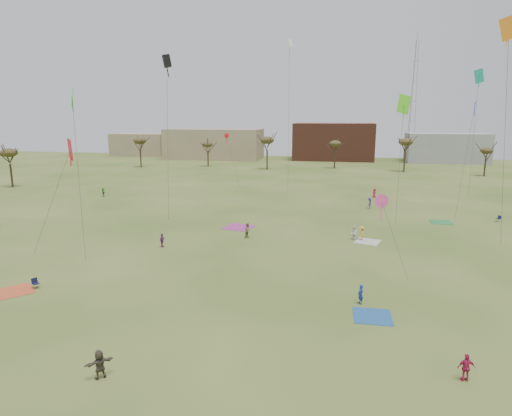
% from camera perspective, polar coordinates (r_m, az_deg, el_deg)
% --- Properties ---
extents(ground, '(260.00, 260.00, 0.00)m').
position_cam_1_polar(ground, '(32.96, -4.18, -13.72)').
color(ground, '#375219').
rests_on(ground, ground).
extents(flyer_near_right, '(0.58, 0.67, 1.56)m').
position_cam_1_polar(flyer_near_right, '(35.18, 13.56, -10.94)').
color(flyer_near_right, navy).
rests_on(flyer_near_right, ground).
extents(spectator_fore_a, '(0.99, 0.53, 1.60)m').
position_cam_1_polar(spectator_fore_a, '(27.80, 25.84, -18.30)').
color(spectator_fore_a, '#BB2051').
rests_on(spectator_fore_a, ground).
extents(spectator_fore_b, '(0.96, 1.07, 1.80)m').
position_cam_1_polar(spectator_fore_b, '(51.95, -1.06, -2.95)').
color(spectator_fore_b, olive).
rests_on(spectator_fore_b, ground).
extents(spectator_fore_c, '(1.45, 1.46, 1.68)m').
position_cam_1_polar(spectator_fore_c, '(26.92, -19.81, -18.72)').
color(spectator_fore_c, '#504639').
rests_on(spectator_fore_c, ground).
extents(flyer_mid_b, '(0.65, 1.10, 1.68)m').
position_cam_1_polar(flyer_mid_b, '(52.52, 13.69, -3.21)').
color(flyer_mid_b, gold).
rests_on(flyer_mid_b, ground).
extents(spectator_mid_d, '(0.45, 0.95, 1.58)m').
position_cam_1_polar(spectator_mid_d, '(49.41, -12.22, -4.15)').
color(spectator_mid_d, '#803989').
rests_on(spectator_mid_d, ground).
extents(spectator_mid_e, '(1.01, 1.01, 1.65)m').
position_cam_1_polar(spectator_mid_e, '(52.36, 12.71, -3.22)').
color(spectator_mid_e, white).
rests_on(spectator_mid_e, ground).
extents(flyer_far_a, '(1.27, 1.36, 1.53)m').
position_cam_1_polar(flyer_far_a, '(83.59, -19.39, 1.98)').
color(flyer_far_a, '#2E7E2A').
rests_on(flyer_far_a, ground).
extents(flyer_far_b, '(0.95, 0.84, 1.63)m').
position_cam_1_polar(flyer_far_b, '(80.43, 15.26, 1.90)').
color(flyer_far_b, '#B71F3F').
rests_on(flyer_far_b, ground).
extents(flyer_far_c, '(0.90, 1.21, 1.67)m').
position_cam_1_polar(flyer_far_c, '(70.82, 14.65, 0.63)').
color(flyer_far_c, navy).
rests_on(flyer_far_c, ground).
extents(blanket_red, '(3.95, 3.95, 0.03)m').
position_cam_1_polar(blanket_red, '(41.89, -29.15, -9.53)').
color(blanket_red, '#D2502A').
rests_on(blanket_red, ground).
extents(blanket_blue, '(2.80, 2.80, 0.03)m').
position_cam_1_polar(blanket_blue, '(33.64, 15.01, -13.56)').
color(blanket_blue, '#225594').
rests_on(blanket_blue, ground).
extents(blanket_cream, '(3.34, 3.34, 0.03)m').
position_cam_1_polar(blanket_cream, '(52.18, 14.43, -4.30)').
color(blanket_cream, beige).
rests_on(blanket_cream, ground).
extents(blanket_plum, '(4.13, 4.13, 0.03)m').
position_cam_1_polar(blanket_plum, '(57.05, -2.30, -2.53)').
color(blanket_plum, '#A83389').
rests_on(blanket_plum, ground).
extents(blanket_olive, '(2.90, 2.90, 0.03)m').
position_cam_1_polar(blanket_olive, '(64.85, 23.06, -1.72)').
color(blanket_olive, '#2D7B3E').
rests_on(blanket_olive, ground).
extents(camp_chair_left, '(0.73, 0.71, 0.87)m').
position_cam_1_polar(camp_chair_left, '(41.67, -26.90, -9.03)').
color(camp_chair_left, '#121233').
rests_on(camp_chair_left, ground).
extents(camp_chair_right, '(0.73, 0.72, 0.87)m').
position_cam_1_polar(camp_chair_right, '(68.53, 29.15, -1.38)').
color(camp_chair_right, '#151C3B').
rests_on(camp_chair_right, ground).
extents(kites_aloft, '(61.83, 63.07, 26.01)m').
position_cam_1_polar(kites_aloft, '(58.59, 1.27, 16.28)').
color(kites_aloft, red).
rests_on(kites_aloft, ground).
extents(tree_line, '(117.44, 49.32, 8.91)m').
position_cam_1_polar(tree_line, '(108.51, 5.48, 8.11)').
color(tree_line, '#3A2B1E').
rests_on(tree_line, ground).
extents(building_tan, '(32.00, 14.00, 10.00)m').
position_cam_1_polar(building_tan, '(150.20, -5.52, 8.36)').
color(building_tan, '#937F60').
rests_on(building_tan, ground).
extents(building_brick, '(26.00, 16.00, 12.00)m').
position_cam_1_polar(building_brick, '(148.86, 10.14, 8.58)').
color(building_brick, brown).
rests_on(building_brick, ground).
extents(building_grey, '(24.00, 12.00, 9.00)m').
position_cam_1_polar(building_grey, '(150.36, 23.66, 7.24)').
color(building_grey, gray).
rests_on(building_grey, ground).
extents(building_tan_west, '(20.00, 12.00, 8.00)m').
position_cam_1_polar(building_tan_west, '(167.70, -14.78, 8.05)').
color(building_tan_west, '#937F60').
rests_on(building_tan_west, ground).
extents(radio_tower, '(1.51, 1.72, 41.00)m').
position_cam_1_polar(radio_tower, '(155.24, 19.88, 13.09)').
color(radio_tower, '#9EA3A8').
rests_on(radio_tower, ground).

